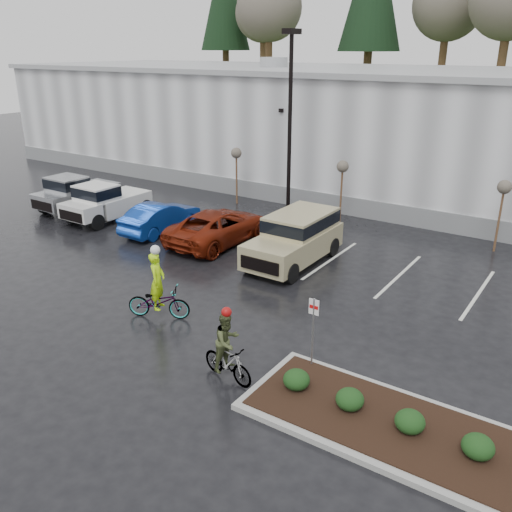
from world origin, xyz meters
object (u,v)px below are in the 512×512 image
Objects in this scene: sapling_east at (504,191)px; cyclist_olive at (227,354)px; sapling_west at (236,156)px; pickup_white at (111,200)px; sapling_mid at (342,170)px; car_blue at (161,217)px; fire_lane_sign at (313,325)px; suv_tan at (293,240)px; lamppost at (290,107)px; pickup_silver at (82,191)px; car_red at (218,226)px; cyclist_hivis at (158,296)px.

cyclist_olive is at bearing -104.88° from sapling_east.
pickup_white is at bearing -122.23° from sapling_west.
sapling_west is 1.00× the size of sapling_mid.
sapling_west is at bearing 180.00° from sapling_mid.
car_blue is at bearing -90.60° from sapling_west.
fire_lane_sign is 0.43× the size of suv_tan.
sapling_west reaches higher than car_blue.
sapling_west is 9.74m from suv_tan.
lamppost is 1.81× the size of suv_tan.
sapling_mid is at bearing 0.00° from sapling_west.
pickup_white reaches higher than car_blue.
sapling_west is at bearing 57.77° from pickup_white.
fire_lane_sign is 0.42× the size of pickup_silver.
car_red is (9.71, -0.23, -0.21)m from pickup_silver.
pickup_white is 3.72m from car_blue.
car_red is (6.95, 0.12, -0.21)m from pickup_white.
fire_lane_sign is 5.75m from cyclist_hivis.
cyclist_olive is (10.21, -8.30, 0.08)m from car_blue.
pickup_silver is 2.39× the size of cyclist_olive.
cyclist_hivis reaches higher than pickup_white.
suv_tan is at bearing 27.40° from cyclist_olive.
sapling_east is at bearing -56.45° from cyclist_hivis.
sapling_west is at bearing -91.40° from car_blue.
cyclist_olive is (13.91, -8.52, -0.18)m from pickup_white.
suv_tan reaches higher than pickup_silver.
suv_tan is at bearing -57.20° from lamppost.
pickup_white is 1.18× the size of car_blue.
fire_lane_sign is at bearing -21.40° from pickup_silver.
lamppost reaches higher than suv_tan.
pickup_silver is 9.72m from car_red.
cyclist_hivis is (-5.71, -0.04, -0.62)m from fire_lane_sign.
cyclist_hivis is at bearing -80.01° from lamppost.
pickup_white is 0.94× the size of car_red.
lamppost reaches higher than car_blue.
suv_tan is at bearing -40.10° from sapling_west.
lamppost reaches higher than sapling_mid.
car_red is 7.57m from cyclist_hivis.
car_blue is at bearing 17.93° from cyclist_hivis.
sapling_mid is at bearing 180.00° from sapling_east.
sapling_west is 6.50m from car_blue.
cyclist_olive is (2.81, -8.31, -0.23)m from suv_tan.
sapling_mid is 15.07m from cyclist_olive.
cyclist_hivis is (-0.41, -12.84, -1.95)m from sapling_mid.
fire_lane_sign is 2.44m from cyclist_olive.
suv_tan is (7.40, 0.01, 0.30)m from car_blue.
car_blue is 0.80× the size of car_red.
sapling_east is at bearing 15.31° from pickup_silver.
pickup_silver is 18.89m from cyclist_olive.
sapling_mid is at bearing -137.50° from car_blue.
sapling_mid is 7.50m from sapling_east.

